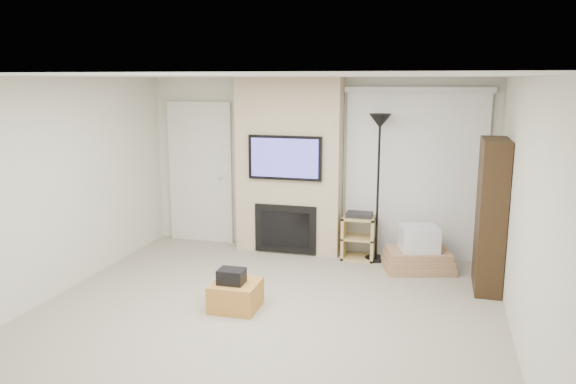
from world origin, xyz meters
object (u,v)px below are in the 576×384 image
(box_stack, at_px, (418,253))
(bookshelf, at_px, (491,215))
(ottoman, at_px, (236,295))
(av_stand, at_px, (359,234))
(floor_lamp, at_px, (379,146))

(box_stack, relative_size, bookshelf, 0.57)
(ottoman, relative_size, av_stand, 0.76)
(av_stand, distance_m, bookshelf, 1.89)
(floor_lamp, height_order, av_stand, floor_lamp)
(ottoman, distance_m, bookshelf, 3.12)
(floor_lamp, bearing_deg, box_stack, -22.92)
(bookshelf, bearing_deg, box_stack, 150.35)
(floor_lamp, relative_size, box_stack, 1.99)
(ottoman, xyz_separation_m, av_stand, (1.04, 2.11, 0.20))
(box_stack, xyz_separation_m, bookshelf, (0.82, -0.47, 0.68))
(floor_lamp, relative_size, av_stand, 3.06)
(floor_lamp, bearing_deg, bookshelf, -26.96)
(av_stand, height_order, box_stack, av_stand)
(av_stand, distance_m, box_stack, 0.87)
(av_stand, xyz_separation_m, box_stack, (0.83, -0.26, -0.12))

